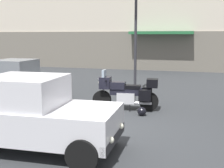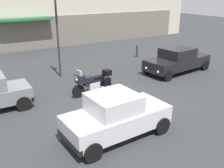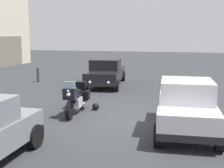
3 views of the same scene
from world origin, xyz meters
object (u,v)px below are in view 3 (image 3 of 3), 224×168
(car_sedan_far, at_px, (106,72))
(car_wagon_end, at_px, (186,106))
(motorcycle, at_px, (76,97))
(bollard_curbside, at_px, (38,74))
(helmet, at_px, (96,107))

(car_sedan_far, height_order, car_wagon_end, car_wagon_end)
(motorcycle, relative_size, bollard_curbside, 2.35)
(motorcycle, bearing_deg, helmet, 132.10)
(car_sedan_far, distance_m, car_wagon_end, 8.69)
(car_wagon_end, xyz_separation_m, bollard_curbside, (7.62, 9.00, -0.30))
(helmet, xyz_separation_m, bollard_curbside, (5.77, 5.54, 0.37))
(helmet, distance_m, bollard_curbside, 8.01)
(helmet, height_order, car_wagon_end, car_wagon_end)
(car_sedan_far, relative_size, car_wagon_end, 1.19)
(helmet, bearing_deg, car_wagon_end, -118.07)
(car_wagon_end, bearing_deg, bollard_curbside, 47.14)
(car_wagon_end, bearing_deg, motorcycle, 70.98)
(helmet, xyz_separation_m, car_sedan_far, (5.59, 1.05, 0.64))
(car_sedan_far, bearing_deg, motorcycle, -1.48)
(motorcycle, xyz_separation_m, car_wagon_end, (-1.19, -4.05, 0.19))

